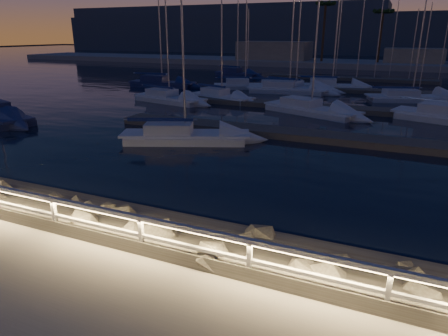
{
  "coord_description": "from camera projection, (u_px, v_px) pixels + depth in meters",
  "views": [
    {
      "loc": [
        6.71,
        -7.61,
        5.49
      ],
      "look_at": [
        1.59,
        4.0,
        1.19
      ],
      "focal_mm": 32.0,
      "sensor_mm": 36.0,
      "label": 1
    }
  ],
  "objects": [
    {
      "name": "ground",
      "position": [
        112.0,
        245.0,
        10.92
      ],
      "size": [
        400.0,
        400.0,
        0.0
      ],
      "primitive_type": "plane",
      "color": "gray",
      "rests_on": "ground"
    },
    {
      "name": "harbor_water",
      "position": [
        323.0,
        104.0,
        38.29
      ],
      "size": [
        400.0,
        440.0,
        0.6
      ],
      "color": "black",
      "rests_on": "ground"
    },
    {
      "name": "guard_rail",
      "position": [
        107.0,
        219.0,
        10.7
      ],
      "size": [
        44.11,
        0.12,
        1.06
      ],
      "color": "silver",
      "rests_on": "ground"
    },
    {
      "name": "riprap",
      "position": [
        264.0,
        255.0,
        10.83
      ],
      "size": [
        16.94,
        2.73,
        1.3
      ],
      "color": "#615E53",
      "rests_on": "ground"
    },
    {
      "name": "floating_docks",
      "position": [
        326.0,
        96.0,
        39.22
      ],
      "size": [
        22.0,
        36.0,
        0.4
      ],
      "color": "#5C544C",
      "rests_on": "ground"
    },
    {
      "name": "far_shore",
      "position": [
        366.0,
        62.0,
        75.06
      ],
      "size": [
        160.0,
        14.0,
        5.2
      ],
      "color": "gray",
      "rests_on": "ground"
    },
    {
      "name": "palm_left",
      "position": [
        326.0,
        6.0,
        73.13
      ],
      "size": [
        3.0,
        3.0,
        11.2
      ],
      "color": "#4F3A24",
      "rests_on": "ground"
    },
    {
      "name": "palm_center",
      "position": [
        383.0,
        14.0,
        70.61
      ],
      "size": [
        3.0,
        3.0,
        9.7
      ],
      "color": "#4F3A24",
      "rests_on": "ground"
    },
    {
      "name": "distant_hills",
      "position": [
        315.0,
        35.0,
        133.73
      ],
      "size": [
        230.0,
        37.5,
        18.0
      ],
      "color": "#333E4F",
      "rests_on": "ground"
    },
    {
      "name": "sailboat_b",
      "position": [
        182.0,
        135.0,
        23.44
      ],
      "size": [
        7.66,
        4.79,
        12.7
      ],
      "rotation": [
        0.0,
        0.0,
        0.4
      ],
      "color": "silver",
      "rests_on": "ground"
    },
    {
      "name": "sailboat_c",
      "position": [
        309.0,
        108.0,
        31.75
      ],
      "size": [
        8.29,
        5.18,
        13.69
      ],
      "rotation": [
        0.0,
        0.0,
        -0.4
      ],
      "color": "silver",
      "rests_on": "ground"
    },
    {
      "name": "sailboat_e",
      "position": [
        220.0,
        96.0,
        37.81
      ],
      "size": [
        7.03,
        3.95,
        11.63
      ],
      "rotation": [
        0.0,
        0.0,
        -0.32
      ],
      "color": "silver",
      "rests_on": "ground"
    },
    {
      "name": "sailboat_f",
      "position": [
        168.0,
        97.0,
        37.03
      ],
      "size": [
        7.79,
        3.79,
        12.8
      ],
      "rotation": [
        0.0,
        0.0,
        -0.22
      ],
      "color": "silver",
      "rests_on": "ground"
    },
    {
      "name": "sailboat_g",
      "position": [
        287.0,
        88.0,
        42.79
      ],
      "size": [
        9.31,
        4.26,
        15.26
      ],
      "rotation": [
        0.0,
        0.0,
        0.18
      ],
      "color": "silver",
      "rests_on": "ground"
    },
    {
      "name": "sailboat_i",
      "position": [
        161.0,
        83.0,
        47.58
      ],
      "size": [
        8.16,
        3.12,
        13.66
      ],
      "rotation": [
        0.0,
        0.0,
        0.09
      ],
      "color": "navy",
      "rests_on": "ground"
    },
    {
      "name": "sailboat_j",
      "position": [
        244.0,
        85.0,
        46.08
      ],
      "size": [
        7.34,
        4.79,
        12.24
      ],
      "rotation": [
        0.0,
        0.0,
        0.43
      ],
      "color": "silver",
      "rests_on": "ground"
    },
    {
      "name": "sailboat_k",
      "position": [
        294.0,
        88.0,
        43.65
      ],
      "size": [
        8.48,
        4.8,
        13.9
      ],
      "rotation": [
        0.0,
        0.0,
        -0.32
      ],
      "color": "silver",
      "rests_on": "ground"
    },
    {
      "name": "sailboat_l",
      "position": [
        409.0,
        97.0,
        37.48
      ],
      "size": [
        8.54,
        4.86,
        13.95
      ],
      "rotation": [
        0.0,
        0.0,
        0.33
      ],
      "color": "silver",
      "rests_on": "ground"
    },
    {
      "name": "sailboat_m",
      "position": [
        236.0,
        73.0,
        59.21
      ],
      "size": [
        7.54,
        3.83,
        12.44
      ],
      "rotation": [
        0.0,
        0.0,
        -0.25
      ],
      "color": "navy",
      "rests_on": "ground"
    },
    {
      "name": "sailboat_n",
      "position": [
        330.0,
        86.0,
        45.19
      ],
      "size": [
        8.26,
        3.89,
        13.58
      ],
      "rotation": [
        0.0,
        0.0,
        0.2
      ],
      "color": "silver",
      "rests_on": "ground"
    }
  ]
}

